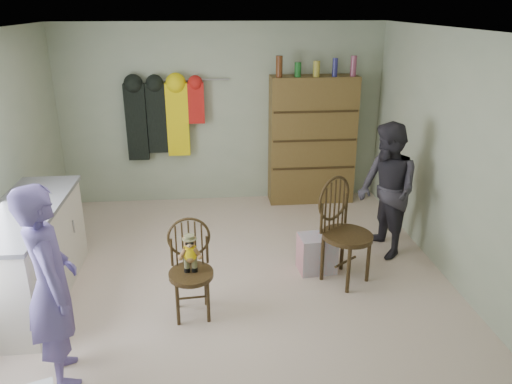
{
  "coord_description": "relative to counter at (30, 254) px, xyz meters",
  "views": [
    {
      "loc": [
        -0.2,
        -4.45,
        2.73
      ],
      "look_at": [
        0.25,
        0.2,
        0.95
      ],
      "focal_mm": 35.0,
      "sensor_mm": 36.0,
      "label": 1
    }
  ],
  "objects": [
    {
      "name": "ground_plane",
      "position": [
        1.95,
        0.0,
        -0.47
      ],
      "size": [
        5.0,
        5.0,
        0.0
      ],
      "primitive_type": "plane",
      "color": "beige",
      "rests_on": "ground"
    },
    {
      "name": "room_walls",
      "position": [
        1.95,
        0.53,
        1.11
      ],
      "size": [
        5.0,
        5.0,
        5.0
      ],
      "color": "#A8B295",
      "rests_on": "ground"
    },
    {
      "name": "counter",
      "position": [
        0.0,
        0.0,
        0.0
      ],
      "size": [
        0.64,
        1.86,
        0.94
      ],
      "color": "silver",
      "rests_on": "ground"
    },
    {
      "name": "chair_front",
      "position": [
        1.54,
        -0.41,
        0.06
      ],
      "size": [
        0.44,
        0.44,
        0.92
      ],
      "rotation": [
        0.0,
        0.0,
        0.07
      ],
      "color": "#3B2A14",
      "rests_on": "ground"
    },
    {
      "name": "chair_far",
      "position": [
        3.07,
        0.05,
        0.12
      ],
      "size": [
        0.69,
        0.69,
        1.11
      ],
      "rotation": [
        0.0,
        0.0,
        0.64
      ],
      "color": "#3B2A14",
      "rests_on": "ground"
    },
    {
      "name": "striped_bag",
      "position": [
        2.86,
        0.24,
        -0.27
      ],
      "size": [
        0.41,
        0.33,
        0.41
      ],
      "primitive_type": "cube",
      "rotation": [
        0.0,
        0.0,
        0.08
      ],
      "color": "#E57275",
      "rests_on": "ground"
    },
    {
      "name": "person_left",
      "position": [
        0.57,
        -1.18,
        0.32
      ],
      "size": [
        0.58,
        0.68,
        1.59
      ],
      "primitive_type": "imported",
      "rotation": [
        0.0,
        0.0,
        1.97
      ],
      "color": "#615297",
      "rests_on": "ground"
    },
    {
      "name": "person_right",
      "position": [
        3.7,
        0.58,
        0.29
      ],
      "size": [
        0.7,
        0.83,
        1.53
      ],
      "primitive_type": "imported",
      "rotation": [
        0.0,
        0.0,
        -1.4
      ],
      "color": "#2D2B33",
      "rests_on": "ground"
    },
    {
      "name": "dresser",
      "position": [
        3.2,
        2.3,
        0.44
      ],
      "size": [
        1.2,
        0.39,
        2.08
      ],
      "color": "brown",
      "rests_on": "ground"
    },
    {
      "name": "coat_rack",
      "position": [
        1.12,
        2.38,
        0.78
      ],
      "size": [
        1.42,
        0.12,
        1.09
      ],
      "color": "#99999E",
      "rests_on": "ground"
    }
  ]
}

